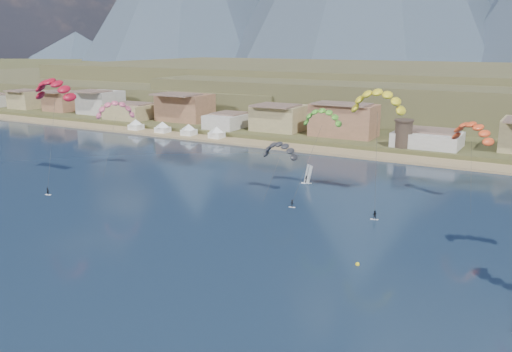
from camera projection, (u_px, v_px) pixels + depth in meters
The scene contains 14 objects.
ground at pixel (139, 297), 73.86m from camera, with size 2400.00×2400.00×0.00m, color #0D1C31.
beach at pixel (378, 156), 163.19m from camera, with size 2200.00×12.00×0.90m.
foothills at pixel (508, 95), 256.96m from camera, with size 940.00×210.00×18.00m.
town at pixel (284, 115), 194.04m from camera, with size 400.00×24.00×12.00m.
watchtower at pixel (403, 133), 166.06m from camera, with size 5.82×5.82×8.60m.
beach_tents at pixel (175, 125), 199.00m from camera, with size 43.40×6.40×5.00m.
kitesurfer_red at pixel (54, 86), 128.80m from camera, with size 13.46×12.95×27.00m.
kitesurfer_yellow at pixel (378, 98), 111.33m from camera, with size 11.82×13.67×25.86m.
kitesurfer_green at pixel (322, 115), 119.71m from camera, with size 9.34×15.60×21.60m.
distant_kite_pink at pixel (115, 107), 141.08m from camera, with size 9.92×10.05×20.34m.
distant_kite_dark at pixel (280, 147), 120.94m from camera, with size 8.68×5.76×14.13m.
distant_kite_orange at pixel (473, 129), 112.57m from camera, with size 10.47×8.40×19.27m.
windsurfer at pixel (307, 178), 132.36m from camera, with size 2.67×2.94×4.57m.
buoy at pixel (358, 264), 84.37m from camera, with size 0.67×0.67×0.67m.
Camera 1 is at (47.30, -51.02, 33.69)m, focal length 38.32 mm.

